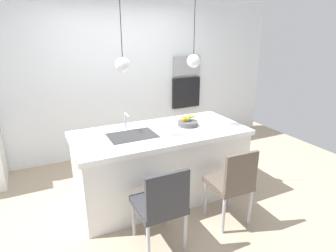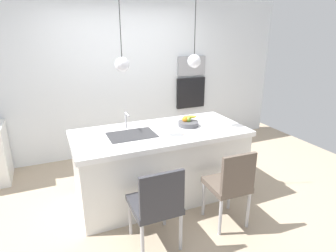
% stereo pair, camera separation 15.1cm
% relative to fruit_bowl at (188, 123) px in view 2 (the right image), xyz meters
% --- Properties ---
extents(floor, '(6.60, 6.60, 0.00)m').
position_rel_fruit_bowl_xyz_m(floor, '(-0.40, -0.04, -0.93)').
color(floor, tan).
rests_on(floor, ground).
extents(back_wall, '(6.00, 0.10, 2.60)m').
position_rel_fruit_bowl_xyz_m(back_wall, '(-0.40, 1.61, 0.37)').
color(back_wall, white).
rests_on(back_wall, ground).
extents(kitchen_island, '(2.14, 0.98, 0.89)m').
position_rel_fruit_bowl_xyz_m(kitchen_island, '(-0.40, -0.04, -0.49)').
color(kitchen_island, white).
rests_on(kitchen_island, ground).
extents(sink_basin, '(0.56, 0.40, 0.02)m').
position_rel_fruit_bowl_xyz_m(sink_basin, '(-0.77, -0.04, -0.05)').
color(sink_basin, '#2D2D30').
rests_on(sink_basin, kitchen_island).
extents(faucet, '(0.02, 0.17, 0.22)m').
position_rel_fruit_bowl_xyz_m(faucet, '(-0.77, 0.17, 0.10)').
color(faucet, silver).
rests_on(faucet, kitchen_island).
extents(fruit_bowl, '(0.26, 0.26, 0.14)m').
position_rel_fruit_bowl_xyz_m(fruit_bowl, '(0.00, 0.00, 0.00)').
color(fruit_bowl, '#4C4C51').
rests_on(fruit_bowl, kitchen_island).
extents(microwave, '(0.54, 0.08, 0.34)m').
position_rel_fruit_bowl_xyz_m(microwave, '(0.84, 1.54, 0.52)').
color(microwave, '#9E9EA3').
rests_on(microwave, back_wall).
extents(oven, '(0.56, 0.08, 0.56)m').
position_rel_fruit_bowl_xyz_m(oven, '(0.84, 1.54, 0.02)').
color(oven, black).
rests_on(oven, back_wall).
extents(chair_near, '(0.45, 0.47, 0.89)m').
position_rel_fruit_bowl_xyz_m(chair_near, '(-0.80, -0.92, -0.44)').
color(chair_near, '#333338').
rests_on(chair_near, ground).
extents(chair_middle, '(0.42, 0.44, 0.90)m').
position_rel_fruit_bowl_xyz_m(chair_middle, '(0.05, -0.91, -0.42)').
color(chair_middle, brown).
rests_on(chair_middle, ground).
extents(pendant_light_left, '(0.16, 0.16, 0.76)m').
position_rel_fruit_bowl_xyz_m(pendant_light_left, '(-0.84, -0.04, 0.79)').
color(pendant_light_left, silver).
extents(pendant_light_right, '(0.16, 0.16, 0.76)m').
position_rel_fruit_bowl_xyz_m(pendant_light_right, '(0.04, -0.04, 0.79)').
color(pendant_light_right, silver).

